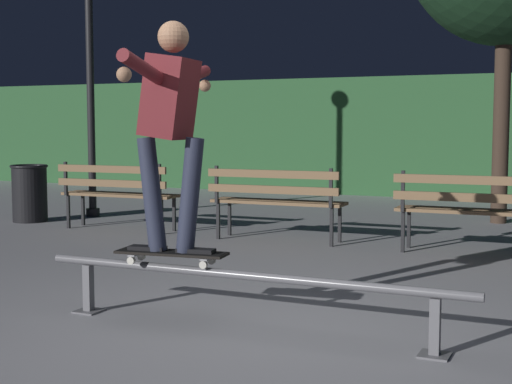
{
  "coord_description": "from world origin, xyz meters",
  "views": [
    {
      "loc": [
        2.06,
        -4.26,
        1.36
      ],
      "look_at": [
        -0.27,
        0.85,
        0.85
      ],
      "focal_mm": 51.9,
      "sensor_mm": 36.0,
      "label": 1
    }
  ],
  "objects_px": {
    "park_bench_left_center": "(276,196)",
    "trash_can": "(30,192)",
    "skateboarder": "(170,116)",
    "lamp_post_left": "(90,48)",
    "skateboard": "(171,254)",
    "park_bench_right_center": "(473,205)",
    "grind_rail": "(243,284)",
    "park_bench_leftmost": "(117,189)"
  },
  "relations": [
    {
      "from": "park_bench_left_center",
      "to": "trash_can",
      "type": "distance_m",
      "value": 3.87
    },
    {
      "from": "trash_can",
      "to": "skateboarder",
      "type": "bearing_deg",
      "value": -39.47
    },
    {
      "from": "lamp_post_left",
      "to": "trash_can",
      "type": "relative_size",
      "value": 4.88
    },
    {
      "from": "skateboard",
      "to": "park_bench_right_center",
      "type": "xyz_separation_m",
      "value": [
        1.49,
        3.55,
        0.05
      ]
    },
    {
      "from": "skateboard",
      "to": "park_bench_left_center",
      "type": "distance_m",
      "value": 3.63
    },
    {
      "from": "grind_rail",
      "to": "park_bench_right_center",
      "type": "bearing_deg",
      "value": 75.11
    },
    {
      "from": "skateboard",
      "to": "skateboarder",
      "type": "distance_m",
      "value": 0.94
    },
    {
      "from": "skateboarder",
      "to": "trash_can",
      "type": "bearing_deg",
      "value": 140.53
    },
    {
      "from": "park_bench_right_center",
      "to": "lamp_post_left",
      "type": "relative_size",
      "value": 0.41
    },
    {
      "from": "skateboarder",
      "to": "park_bench_left_center",
      "type": "distance_m",
      "value": 3.73
    },
    {
      "from": "park_bench_left_center",
      "to": "lamp_post_left",
      "type": "distance_m",
      "value": 4.06
    },
    {
      "from": "grind_rail",
      "to": "trash_can",
      "type": "relative_size",
      "value": 3.81
    },
    {
      "from": "skateboarder",
      "to": "park_bench_right_center",
      "type": "height_order",
      "value": "skateboarder"
    },
    {
      "from": "grind_rail",
      "to": "park_bench_right_center",
      "type": "distance_m",
      "value": 3.68
    },
    {
      "from": "park_bench_leftmost",
      "to": "lamp_post_left",
      "type": "distance_m",
      "value": 2.51
    },
    {
      "from": "grind_rail",
      "to": "skateboarder",
      "type": "height_order",
      "value": "skateboarder"
    },
    {
      "from": "park_bench_right_center",
      "to": "trash_can",
      "type": "bearing_deg",
      "value": 177.83
    },
    {
      "from": "park_bench_right_center",
      "to": "grind_rail",
      "type": "bearing_deg",
      "value": -104.89
    },
    {
      "from": "lamp_post_left",
      "to": "park_bench_left_center",
      "type": "bearing_deg",
      "value": -17.39
    },
    {
      "from": "skateboard",
      "to": "park_bench_right_center",
      "type": "distance_m",
      "value": 3.85
    },
    {
      "from": "lamp_post_left",
      "to": "park_bench_leftmost",
      "type": "bearing_deg",
      "value": -42.02
    },
    {
      "from": "park_bench_left_center",
      "to": "park_bench_right_center",
      "type": "xyz_separation_m",
      "value": [
        2.22,
        0.0,
        0.0
      ]
    },
    {
      "from": "grind_rail",
      "to": "park_bench_leftmost",
      "type": "bearing_deg",
      "value": 134.57
    },
    {
      "from": "skateboard",
      "to": "trash_can",
      "type": "distance_m",
      "value": 5.95
    },
    {
      "from": "park_bench_leftmost",
      "to": "lamp_post_left",
      "type": "bearing_deg",
      "value": 137.98
    },
    {
      "from": "grind_rail",
      "to": "park_bench_left_center",
      "type": "relative_size",
      "value": 1.89
    },
    {
      "from": "park_bench_leftmost",
      "to": "trash_can",
      "type": "bearing_deg",
      "value": 171.99
    },
    {
      "from": "skateboarder",
      "to": "park_bench_leftmost",
      "type": "distance_m",
      "value": 4.7
    },
    {
      "from": "grind_rail",
      "to": "park_bench_right_center",
      "type": "xyz_separation_m",
      "value": [
        0.94,
        3.55,
        0.21
      ]
    },
    {
      "from": "grind_rail",
      "to": "lamp_post_left",
      "type": "distance_m",
      "value": 6.92
    },
    {
      "from": "park_bench_right_center",
      "to": "trash_can",
      "type": "distance_m",
      "value": 6.09
    },
    {
      "from": "park_bench_leftmost",
      "to": "skateboarder",
      "type": "bearing_deg",
      "value": -50.23
    },
    {
      "from": "skateboarder",
      "to": "park_bench_left_center",
      "type": "height_order",
      "value": "skateboarder"
    },
    {
      "from": "grind_rail",
      "to": "lamp_post_left",
      "type": "relative_size",
      "value": 0.78
    },
    {
      "from": "park_bench_left_center",
      "to": "skateboarder",
      "type": "bearing_deg",
      "value": -78.31
    },
    {
      "from": "skateboard",
      "to": "park_bench_leftmost",
      "type": "distance_m",
      "value": 4.62
    },
    {
      "from": "park_bench_leftmost",
      "to": "park_bench_right_center",
      "type": "bearing_deg",
      "value": 0.0
    },
    {
      "from": "park_bench_left_center",
      "to": "trash_can",
      "type": "bearing_deg",
      "value": 176.58
    },
    {
      "from": "skateboarder",
      "to": "park_bench_right_center",
      "type": "relative_size",
      "value": 0.97
    },
    {
      "from": "park_bench_leftmost",
      "to": "trash_can",
      "type": "distance_m",
      "value": 1.66
    },
    {
      "from": "trash_can",
      "to": "park_bench_right_center",
      "type": "bearing_deg",
      "value": -2.17
    },
    {
      "from": "skateboarder",
      "to": "lamp_post_left",
      "type": "distance_m",
      "value": 6.29
    }
  ]
}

